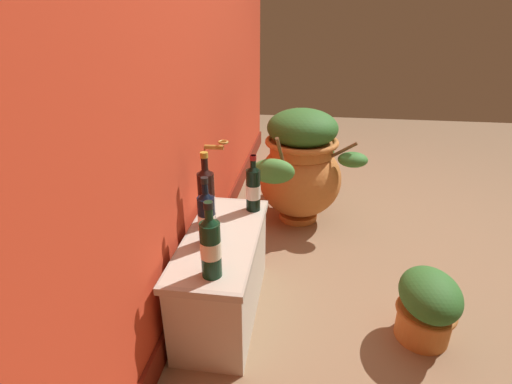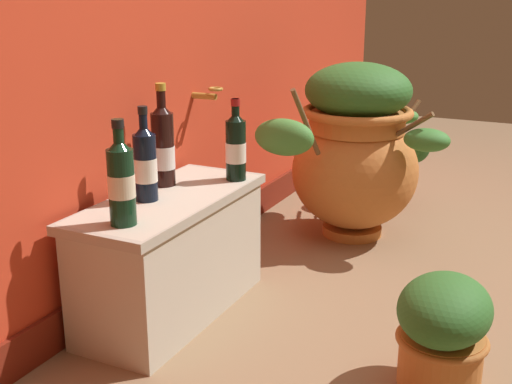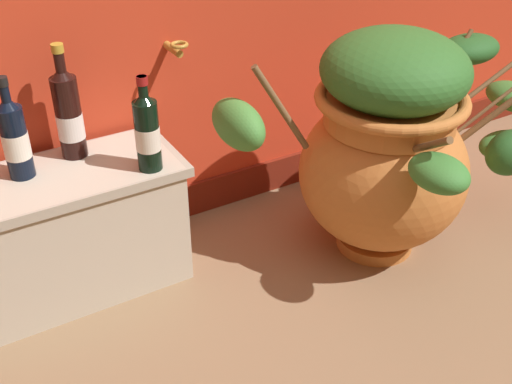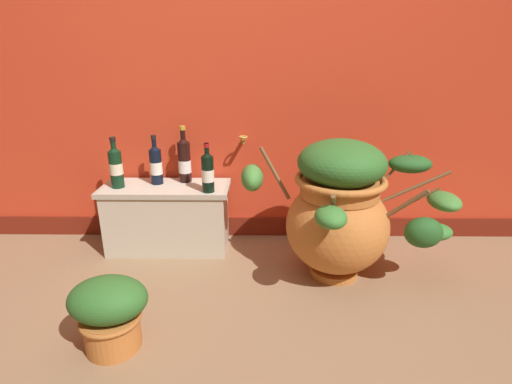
% 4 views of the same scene
% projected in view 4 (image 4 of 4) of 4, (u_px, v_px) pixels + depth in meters
% --- Properties ---
extents(ground_plane, '(7.00, 7.00, 0.00)m').
position_uv_depth(ground_plane, '(231.00, 351.00, 1.62)').
color(ground_plane, '#896B4C').
extents(back_wall, '(4.40, 0.33, 2.60)m').
position_uv_depth(back_wall, '(241.00, 29.00, 2.31)').
color(back_wall, red).
rests_on(back_wall, ground_plane).
extents(terracotta_urn, '(1.12, 0.68, 0.76)m').
position_uv_depth(terracotta_urn, '(341.00, 209.00, 2.05)').
color(terracotta_urn, '#C17033').
rests_on(terracotta_urn, ground_plane).
extents(stone_ledge, '(0.76, 0.32, 0.41)m').
position_uv_depth(stone_ledge, '(168.00, 215.00, 2.41)').
color(stone_ledge, beige).
rests_on(stone_ledge, ground_plane).
extents(wine_bottle_left, '(0.08, 0.08, 0.30)m').
position_uv_depth(wine_bottle_left, '(116.00, 166.00, 2.28)').
color(wine_bottle_left, black).
rests_on(wine_bottle_left, stone_ledge).
extents(wine_bottle_middle, '(0.08, 0.08, 0.34)m').
position_uv_depth(wine_bottle_middle, '(184.00, 159.00, 2.38)').
color(wine_bottle_middle, black).
rests_on(wine_bottle_middle, stone_ledge).
extents(wine_bottle_right, '(0.07, 0.07, 0.30)m').
position_uv_depth(wine_bottle_right, '(156.00, 164.00, 2.34)').
color(wine_bottle_right, black).
rests_on(wine_bottle_right, stone_ledge).
extents(wine_bottle_back, '(0.07, 0.07, 0.28)m').
position_uv_depth(wine_bottle_back, '(208.00, 171.00, 2.21)').
color(wine_bottle_back, black).
rests_on(wine_bottle_back, stone_ledge).
extents(potted_shrub, '(0.32, 0.25, 0.32)m').
position_uv_depth(potted_shrub, '(110.00, 311.00, 1.59)').
color(potted_shrub, '#C17033').
rests_on(potted_shrub, ground_plane).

